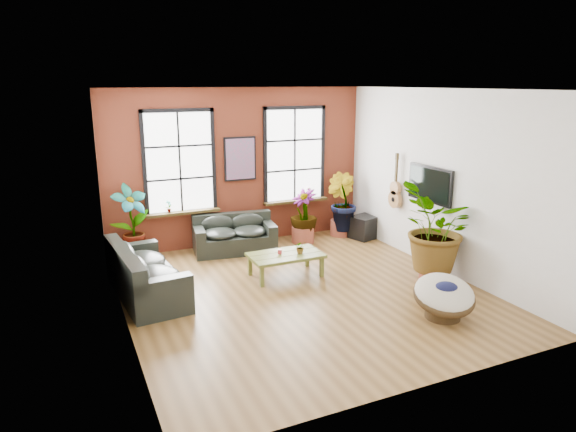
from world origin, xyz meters
name	(u,v)px	position (x,y,z in m)	size (l,w,h in m)	color
room	(299,194)	(0.00, 0.15, 1.75)	(6.04, 6.54, 3.54)	brown
sofa_back	(234,235)	(-0.36, 2.67, 0.36)	(1.85, 1.09, 0.80)	black
sofa_left	(143,275)	(-2.58, 0.96, 0.40)	(1.13, 2.32, 0.89)	black
coffee_table	(286,256)	(0.05, 0.83, 0.39)	(1.39, 0.80, 0.53)	#525A20
papasan_chair	(444,296)	(1.58, -1.84, 0.37)	(1.23, 1.23, 0.72)	#3B2915
poster	(240,159)	(0.00, 3.18, 1.95)	(0.74, 0.06, 0.98)	black
tv_wall_unit	(419,187)	(2.93, 0.60, 1.54)	(0.13, 1.86, 1.20)	black
media_box	(365,227)	(2.79, 2.32, 0.27)	(0.77, 0.70, 0.53)	black
pot_back_left	(134,253)	(-2.47, 2.87, 0.18)	(0.64, 0.64, 0.36)	brown
pot_back_right	(341,228)	(2.39, 2.74, 0.19)	(0.63, 0.63, 0.38)	brown
pot_right_wall	(433,271)	(2.46, -0.54, 0.19)	(0.61, 0.61, 0.37)	brown
pot_mid	(303,234)	(1.29, 2.61, 0.19)	(0.57, 0.57, 0.38)	brown
floor_plant_back_left	(132,220)	(-2.46, 2.91, 0.89)	(0.78, 0.53, 1.47)	#164211
floor_plant_back_right	(341,202)	(2.36, 2.71, 0.84)	(0.75, 0.61, 1.37)	#164211
floor_plant_right_wall	(437,229)	(2.50, -0.52, 1.00)	(1.51, 1.31, 1.68)	#164211
floor_plant_mid	(304,213)	(1.31, 2.61, 0.69)	(0.62, 0.62, 1.11)	#164211
table_plant	(301,247)	(0.33, 0.74, 0.57)	(0.22, 0.19, 0.25)	#164211
sill_plant_left	(169,206)	(-1.65, 3.13, 1.04)	(0.14, 0.10, 0.27)	#164211
sill_plant_right	(309,193)	(1.70, 3.13, 1.04)	(0.15, 0.15, 0.27)	#164211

